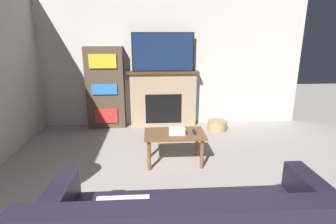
{
  "coord_description": "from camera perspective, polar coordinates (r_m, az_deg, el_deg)",
  "views": [
    {
      "loc": [
        -0.21,
        -0.82,
        1.73
      ],
      "look_at": [
        0.03,
        2.76,
        0.72
      ],
      "focal_mm": 28.0,
      "sensor_mm": 36.0,
      "label": 1
    }
  ],
  "objects": [
    {
      "name": "tissue_box",
      "position": [
        3.61,
        1.94,
        -4.12
      ],
      "size": [
        0.22,
        0.12,
        0.1
      ],
      "color": "silver",
      "rests_on": "coffee_table"
    },
    {
      "name": "wall_back",
      "position": [
        5.32,
        -1.59,
        11.63
      ],
      "size": [
        5.72,
        0.06,
        2.7
      ],
      "color": "beige",
      "rests_on": "ground_plane"
    },
    {
      "name": "tv",
      "position": [
        5.15,
        -1.09,
        12.9
      ],
      "size": [
        1.2,
        0.03,
        0.73
      ],
      "color": "black",
      "rests_on": "fireplace"
    },
    {
      "name": "storage_basket",
      "position": [
        5.19,
        10.65,
        -2.88
      ],
      "size": [
        0.37,
        0.37,
        0.2
      ],
      "color": "tan",
      "rests_on": "ground_plane"
    },
    {
      "name": "remote_control",
      "position": [
        3.7,
        5.76,
        -4.35
      ],
      "size": [
        0.04,
        0.15,
        0.02
      ],
      "color": "black",
      "rests_on": "coffee_table"
    },
    {
      "name": "fireplace",
      "position": [
        5.29,
        -1.05,
        2.94
      ],
      "size": [
        1.41,
        0.28,
        1.11
      ],
      "color": "tan",
      "rests_on": "ground_plane"
    },
    {
      "name": "coffee_table",
      "position": [
        3.7,
        1.41,
        -5.6
      ],
      "size": [
        0.84,
        0.51,
        0.46
      ],
      "color": "brown",
      "rests_on": "ground_plane"
    },
    {
      "name": "bookshelf",
      "position": [
        5.29,
        -13.42,
        5.11
      ],
      "size": [
        0.73,
        0.29,
        1.59
      ],
      "color": "#4C3D2D",
      "rests_on": "ground_plane"
    }
  ]
}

